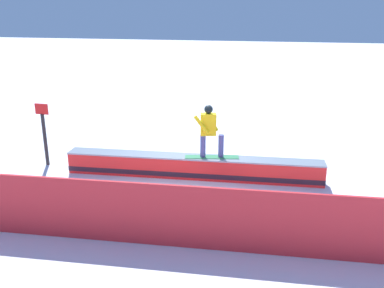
# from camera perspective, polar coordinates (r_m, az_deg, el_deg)

# --- Properties ---
(ground_plane) EXTENTS (120.00, 120.00, 0.00)m
(ground_plane) POSITION_cam_1_polar(r_m,az_deg,el_deg) (10.86, 0.06, -4.72)
(ground_plane) COLOR white
(grind_box) EXTENTS (6.84, 1.31, 0.60)m
(grind_box) POSITION_cam_1_polar(r_m,az_deg,el_deg) (10.76, 0.06, -3.38)
(grind_box) COLOR red
(grind_box) RESTS_ON ground_plane
(snowboarder) EXTENTS (1.44, 0.64, 1.40)m
(snowboarder) POSITION_cam_1_polar(r_m,az_deg,el_deg) (10.35, 2.47, 2.05)
(snowboarder) COLOR #378554
(snowboarder) RESTS_ON grind_box
(safety_fence) EXTENTS (10.67, 1.31, 1.25)m
(safety_fence) POSITION_cam_1_polar(r_m,az_deg,el_deg) (7.65, -6.85, -9.82)
(safety_fence) COLOR red
(safety_fence) RESTS_ON ground_plane
(trail_marker) EXTENTS (0.40, 0.10, 1.81)m
(trail_marker) POSITION_cam_1_polar(r_m,az_deg,el_deg) (12.21, -20.20, 1.54)
(trail_marker) COLOR #262628
(trail_marker) RESTS_ON ground_plane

